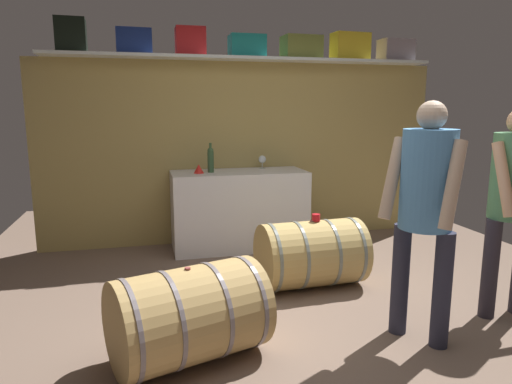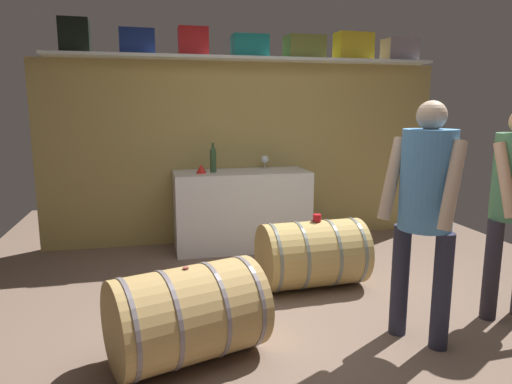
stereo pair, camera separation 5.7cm
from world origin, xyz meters
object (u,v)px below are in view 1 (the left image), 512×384
Objects in this scene: red_funnel at (199,169)px; winemaker_pouring at (426,198)px; work_cabinet at (239,210)px; wine_barrel_far at (189,315)px; wine_glass at (262,160)px; wine_barrel_near at (311,254)px; toolcase_red at (190,42)px; toolcase_black at (71,36)px; wine_bottle_green at (211,159)px; tasting_cup at (316,217)px; toolcase_olive at (301,47)px; toolcase_teal at (247,46)px; toolcase_yellow at (350,47)px; toolcase_navy at (134,41)px; toolcase_grey at (396,51)px.

winemaker_pouring reaches higher than red_funnel.
work_cabinet is 2.38m from wine_barrel_far.
winemaker_pouring reaches higher than wine_glass.
red_funnel is (-0.45, -0.04, 0.48)m from work_cabinet.
red_funnel is 0.12× the size of wine_barrel_near.
toolcase_black is at bearing -179.81° from toolcase_red.
wine_glass reaches higher than wine_barrel_far.
tasting_cup is (0.73, -1.27, -0.39)m from wine_bottle_green.
toolcase_olive is 1.65m from wine_bottle_green.
winemaker_pouring is at bearing -74.22° from wine_barrel_near.
wine_barrel_far is (-0.93, -2.45, -1.92)m from toolcase_teal.
toolcase_olive is 1.00× the size of toolcase_yellow.
toolcase_navy is 0.84× the size of toolcase_yellow.
toolcase_yellow is 3.81m from wine_barrel_far.
toolcase_navy is 0.22× the size of winemaker_pouring.
toolcase_navy is 2.10m from work_cabinet.
wine_bottle_green is 1.51m from tasting_cup.
wine_barrel_far is at bearing -109.34° from work_cabinet.
wine_bottle_green is at bearing -52.31° from toolcase_red.
toolcase_olive reaches higher than wine_barrel_near.
toolcase_navy is 3.37m from winemaker_pouring.
toolcase_yellow is at bearing 0.18° from toolcase_teal.
wine_bottle_green is 0.35× the size of wine_barrel_near.
wine_barrel_near is at bearing -140.61° from toolcase_grey.
wine_barrel_near is at bearing -14.67° from winemaker_pouring.
toolcase_yellow reaches higher than red_funnel.
toolcase_red is (0.58, 0.00, 0.02)m from toolcase_navy.
toolcase_red reaches higher than wine_bottle_green.
toolcase_teal is at bearing 176.44° from toolcase_yellow.
toolcase_yellow is at bearing 8.71° from work_cabinet.
toolcase_black is 2.44m from toolcase_olive.
winemaker_pouring is (1.06, -2.35, -0.03)m from wine_bottle_green.
toolcase_red reaches higher than toolcase_teal.
toolcase_red is 0.62m from toolcase_teal.
wine_bottle_green is 0.30× the size of wine_barrel_far.
toolcase_grey is 2.08m from wine_glass.
toolcase_navy is at bearing 131.40° from wine_barrel_near.
toolcase_navy is at bearing 178.66° from wine_glass.
wine_bottle_green reaches higher than wine_barrel_near.
toolcase_black reaches higher than work_cabinet.
wine_barrel_far is (-0.34, -2.20, -0.61)m from red_funnel.
toolcase_olive is at bearing 0.19° from toolcase_red.
winemaker_pouring is at bearing -65.76° from wine_bottle_green.
toolcase_navy is 0.39× the size of wine_barrel_near.
toolcase_black reaches higher than toolcase_red.
toolcase_yellow is (1.23, 0.00, 0.03)m from toolcase_teal.
winemaker_pouring is (0.43, -2.53, 0.01)m from wine_glass.
tasting_cup is at bearing -126.40° from toolcase_yellow.
wine_barrel_far is at bearing -97.02° from toolcase_red.
tasting_cup is (0.04, 0.00, 0.32)m from wine_barrel_near.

